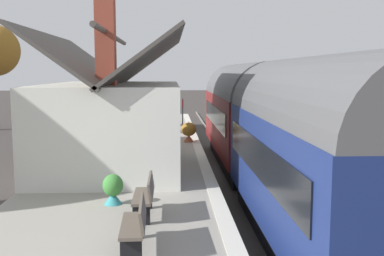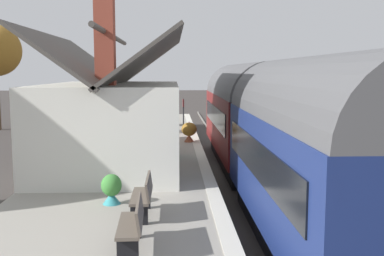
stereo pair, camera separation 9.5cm
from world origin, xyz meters
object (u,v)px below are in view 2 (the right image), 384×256
at_px(bench_platform_end, 161,130).
at_px(planter_edge_near, 162,115).
at_px(bench_mid_platform, 163,123).
at_px(station_sign_board, 183,105).
at_px(bench_by_lamp, 144,195).
at_px(bench_near_building, 133,224).
at_px(planter_by_door, 189,131).
at_px(planter_under_sign, 173,120).
at_px(station_building, 114,120).
at_px(planter_bench_right, 111,189).
at_px(planter_corner_building, 142,113).
at_px(train, 270,126).

distance_m(bench_platform_end, planter_edge_near, 8.37).
relative_size(bench_mid_platform, station_sign_board, 0.90).
xyz_separation_m(bench_platform_end, bench_by_lamp, (-11.19, 0.12, 0.00)).
height_order(bench_near_building, station_sign_board, station_sign_board).
distance_m(planter_by_door, planter_edge_near, 9.03).
bearing_deg(planter_under_sign, station_building, 170.05).
distance_m(station_building, bench_by_lamp, 5.94).
height_order(bench_mid_platform, station_sign_board, station_sign_board).
xyz_separation_m(planter_bench_right, planter_edge_near, (18.57, -0.80, 0.04)).
xyz_separation_m(planter_bench_right, planter_corner_building, (18.89, 0.50, 0.14)).
xyz_separation_m(planter_by_door, station_sign_board, (6.36, 0.10, 0.70)).
distance_m(train, planter_by_door, 6.35).
bearing_deg(planter_bench_right, bench_platform_end, -5.32).
xyz_separation_m(planter_edge_near, planter_corner_building, (0.31, 1.30, 0.10)).
bearing_deg(planter_under_sign, planter_bench_right, 174.71).
height_order(planter_by_door, station_sign_board, station_sign_board).
xyz_separation_m(bench_platform_end, planter_by_door, (-0.55, -1.25, 0.01)).
relative_size(bench_near_building, planter_bench_right, 1.95).
relative_size(station_building, planter_edge_near, 10.05).
xyz_separation_m(train, planter_corner_building, (15.04, 5.11, -0.89)).
height_order(bench_mid_platform, planter_corner_building, planter_corner_building).
relative_size(planter_bench_right, planter_corner_building, 0.75).
height_order(station_building, bench_by_lamp, station_building).
height_order(bench_platform_end, planter_corner_building, planter_corner_building).
distance_m(planter_bench_right, station_sign_board, 16.18).
distance_m(bench_mid_platform, planter_corner_building, 6.08).
relative_size(bench_mid_platform, bench_platform_end, 1.00).
height_order(bench_platform_end, bench_near_building, same).
relative_size(planter_bench_right, station_sign_board, 0.46).
distance_m(bench_by_lamp, planter_under_sign, 17.09).
distance_m(train, station_sign_board, 12.43).
height_order(bench_mid_platform, bench_by_lamp, same).
bearing_deg(bench_mid_platform, planter_by_door, -159.28).
xyz_separation_m(bench_mid_platform, planter_bench_right, (-12.98, 0.95, -0.11)).
xyz_separation_m(bench_near_building, planter_by_door, (12.52, -1.44, 0.01)).
relative_size(station_building, planter_corner_building, 8.15).
height_order(train, bench_platform_end, train).
bearing_deg(station_sign_board, planter_bench_right, 172.52).
bearing_deg(bench_platform_end, planter_corner_building, 9.51).
bearing_deg(planter_corner_building, bench_by_lamp, -176.16).
xyz_separation_m(bench_mid_platform, bench_platform_end, (-2.77, -0.01, 0.00)).
distance_m(bench_by_lamp, planter_corner_building, 19.91).
distance_m(station_building, bench_mid_platform, 8.46).
bearing_deg(bench_by_lamp, station_sign_board, -4.29).
relative_size(bench_by_lamp, planter_corner_building, 1.45).
distance_m(bench_by_lamp, planter_by_door, 10.72).
xyz_separation_m(station_building, planter_by_door, (4.94, -2.71, -1.02)).
bearing_deg(planter_by_door, bench_by_lamp, 172.63).
distance_m(train, bench_mid_platform, 9.88).
relative_size(bench_near_building, bench_by_lamp, 1.01).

